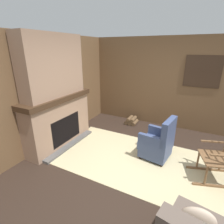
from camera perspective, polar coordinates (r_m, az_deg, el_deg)
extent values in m
plane|color=#2D2119|center=(3.75, 9.25, -17.35)|extent=(14.00, 14.00, 0.00)
cube|color=brown|center=(4.38, -20.23, 6.11)|extent=(0.06, 5.22, 2.59)
cube|color=brown|center=(5.36, 18.09, 8.73)|extent=(5.22, 0.06, 2.59)
cube|color=#382619|center=(5.20, 27.46, 11.65)|extent=(0.88, 0.02, 0.82)
cube|color=silver|center=(5.21, 27.46, 11.66)|extent=(0.84, 0.01, 0.78)
cube|color=#382619|center=(5.19, 27.46, 11.64)|extent=(0.02, 0.02, 0.78)
cube|color=#382619|center=(5.19, 27.46, 11.64)|extent=(0.84, 0.02, 0.02)
cube|color=#9E7A60|center=(4.43, -16.88, -3.35)|extent=(0.44, 1.80, 1.13)
cube|color=black|center=(4.37, -14.99, -5.35)|extent=(0.08, 0.93, 0.63)
cube|color=#565451|center=(4.48, -13.35, -10.37)|extent=(0.16, 1.62, 0.06)
cube|color=#3D2819|center=(4.23, -17.72, 4.35)|extent=(0.54, 1.90, 0.11)
cube|color=#9E7A60|center=(4.11, -18.80, 14.06)|extent=(0.39, 1.58, 1.33)
cube|color=#C6B789|center=(3.94, 7.05, -14.99)|extent=(3.49, 1.91, 0.01)
cube|color=#3D4C75|center=(4.00, 13.93, -11.94)|extent=(0.64, 0.64, 0.24)
cube|color=#3D4C75|center=(3.92, 14.11, -10.08)|extent=(0.68, 0.67, 0.18)
cube|color=#3D4C75|center=(3.69, 18.04, -6.23)|extent=(0.20, 0.60, 0.53)
cube|color=#3D4C75|center=(3.63, 12.57, -9.10)|extent=(0.55, 0.17, 0.20)
cube|color=#3D4C75|center=(4.05, 15.42, -6.15)|extent=(0.55, 0.17, 0.20)
cylinder|color=#332319|center=(3.97, 9.11, -14.38)|extent=(0.06, 0.06, 0.06)
cylinder|color=#332319|center=(4.34, 11.99, -11.36)|extent=(0.06, 0.06, 0.06)
cylinder|color=#332319|center=(3.83, 15.79, -16.41)|extent=(0.06, 0.06, 0.06)
cylinder|color=#332319|center=(4.21, 18.10, -13.04)|extent=(0.06, 0.06, 0.06)
cube|color=brown|center=(3.74, 31.01, -20.10)|extent=(0.77, 0.29, 0.04)
cube|color=brown|center=(4.07, 28.72, -16.09)|extent=(0.77, 0.29, 0.04)
cylinder|color=brown|center=(3.54, 28.37, -17.69)|extent=(0.05, 0.05, 0.38)
cylinder|color=brown|center=(3.89, 26.28, -13.68)|extent=(0.05, 0.05, 0.38)
cylinder|color=brown|center=(4.04, 32.08, -13.50)|extent=(0.05, 0.05, 0.38)
cube|color=brown|center=(3.68, 30.92, -12.89)|extent=(0.63, 0.66, 0.02)
cube|color=brown|center=(3.77, 30.29, -8.37)|extent=(0.43, 0.18, 0.02)
cylinder|color=brown|center=(5.63, 5.21, -3.00)|extent=(0.12, 0.38, 0.12)
cylinder|color=brown|center=(5.59, 6.36, -3.21)|extent=(0.12, 0.38, 0.12)
cylinder|color=brown|center=(5.56, 7.52, -3.42)|extent=(0.12, 0.38, 0.12)
cylinder|color=brown|center=(5.57, 5.82, -2.15)|extent=(0.12, 0.38, 0.12)
cylinder|color=brown|center=(5.54, 6.98, -2.35)|extent=(0.12, 0.38, 0.12)
ellipsoid|color=#47708E|center=(3.92, -23.40, 4.01)|extent=(0.10, 0.10, 0.10)
cylinder|color=white|center=(3.89, -23.69, 6.01)|extent=(0.05, 0.05, 0.18)
cube|color=gray|center=(4.51, -14.84, 7.08)|extent=(0.16, 0.25, 0.12)
cube|color=silver|center=(4.45, -14.02, 7.07)|extent=(0.01, 0.04, 0.02)
cylinder|color=#336093|center=(4.30, -17.68, 7.08)|extent=(0.07, 0.26, 0.25)
ellipsoid|color=#CCB299|center=(2.36, 26.26, -28.79)|extent=(0.37, 0.18, 0.28)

